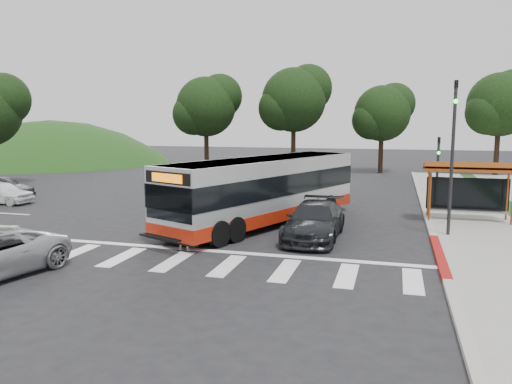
% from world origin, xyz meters
% --- Properties ---
extents(ground, '(140.00, 140.00, 0.00)m').
position_xyz_m(ground, '(0.00, 0.00, 0.00)').
color(ground, black).
rests_on(ground, ground).
extents(sidewalk_east, '(4.00, 40.00, 0.12)m').
position_xyz_m(sidewalk_east, '(11.00, 8.00, 0.06)').
color(sidewalk_east, gray).
rests_on(sidewalk_east, ground).
extents(curb_east, '(0.30, 40.00, 0.15)m').
position_xyz_m(curb_east, '(9.00, 8.00, 0.07)').
color(curb_east, '#9E9991').
rests_on(curb_east, ground).
extents(curb_east_red, '(0.32, 6.00, 0.15)m').
position_xyz_m(curb_east_red, '(9.00, -2.00, 0.08)').
color(curb_east_red, maroon).
rests_on(curb_east_red, ground).
extents(hillside_nw, '(44.00, 44.00, 10.00)m').
position_xyz_m(hillside_nw, '(-32.00, 30.00, 0.00)').
color(hillside_nw, '#1E4014').
rests_on(hillside_nw, ground).
extents(crosswalk_ladder, '(18.00, 2.60, 0.01)m').
position_xyz_m(crosswalk_ladder, '(0.00, -5.00, 0.01)').
color(crosswalk_ladder, silver).
rests_on(crosswalk_ladder, ground).
extents(bus_shelter, '(4.20, 1.60, 2.86)m').
position_xyz_m(bus_shelter, '(10.80, 5.10, 2.35)').
color(bus_shelter, '#964619').
rests_on(bus_shelter, sidewalk_east).
extents(traffic_signal_ne_tall, '(0.18, 0.37, 6.50)m').
position_xyz_m(traffic_signal_ne_tall, '(9.60, 1.49, 3.88)').
color(traffic_signal_ne_tall, black).
rests_on(traffic_signal_ne_tall, ground).
extents(traffic_signal_ne_short, '(0.18, 0.37, 4.00)m').
position_xyz_m(traffic_signal_ne_short, '(9.60, 8.49, 2.48)').
color(traffic_signal_ne_short, black).
rests_on(traffic_signal_ne_short, ground).
extents(tree_ne_a, '(6.16, 5.74, 9.30)m').
position_xyz_m(tree_ne_a, '(16.08, 28.06, 6.39)').
color(tree_ne_a, black).
rests_on(tree_ne_a, parking_lot).
extents(tree_north_a, '(6.60, 6.15, 10.17)m').
position_xyz_m(tree_north_a, '(-1.92, 26.07, 6.92)').
color(tree_north_a, black).
rests_on(tree_north_a, ground).
extents(tree_north_b, '(5.72, 5.33, 8.43)m').
position_xyz_m(tree_north_b, '(6.07, 28.06, 5.66)').
color(tree_north_b, black).
rests_on(tree_north_b, ground).
extents(tree_north_c, '(6.16, 5.74, 9.30)m').
position_xyz_m(tree_north_c, '(-9.92, 24.06, 6.29)').
color(tree_north_c, black).
rests_on(tree_north_c, ground).
extents(transit_bus, '(7.04, 12.22, 3.13)m').
position_xyz_m(transit_bus, '(1.46, 2.07, 1.57)').
color(transit_bus, '#ACAFB1').
rests_on(transit_bus, ground).
extents(pedestrian, '(0.65, 0.43, 1.75)m').
position_xyz_m(pedestrian, '(-0.27, -3.46, 0.87)').
color(pedestrian, white).
rests_on(pedestrian, ground).
extents(dark_sedan, '(2.18, 5.23, 1.51)m').
position_xyz_m(dark_sedan, '(4.21, -0.26, 0.76)').
color(dark_sedan, black).
rests_on(dark_sedan, ground).
extents(west_car_white, '(3.97, 1.72, 1.33)m').
position_xyz_m(west_car_white, '(-15.11, 3.63, 0.67)').
color(west_car_white, white).
rests_on(west_car_white, ground).
extents(west_car_black, '(4.19, 1.71, 1.35)m').
position_xyz_m(west_car_black, '(-16.32, 4.95, 0.68)').
color(west_car_black, black).
rests_on(west_car_black, ground).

